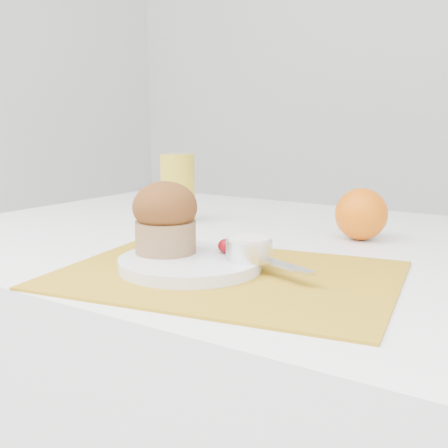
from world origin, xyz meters
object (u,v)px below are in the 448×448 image
Objects in this scene: juice_glass at (178,188)px; muffin at (165,218)px; plate at (190,263)px; orange at (361,214)px.

muffin is at bearing -55.06° from juice_glass.
plate is 1.43× the size of juice_glass.
muffin reaches higher than orange.
juice_glass reaches higher than orange.
orange is 0.35m from juice_glass.
muffin is at bearing 174.12° from plate.
plate is at bearing -110.99° from orange.
juice_glass is at bearing -173.41° from orange.
orange is at bearing 61.84° from muffin.
plate is 0.07m from muffin.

